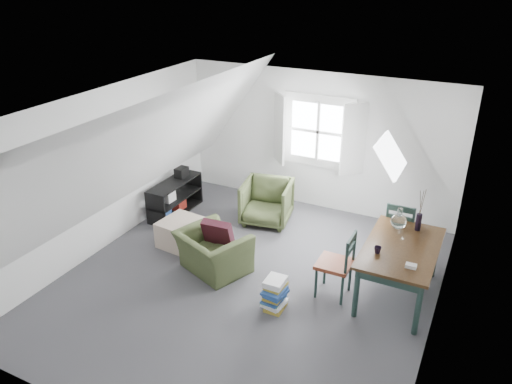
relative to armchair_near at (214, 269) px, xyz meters
The scene contains 24 objects.
floor 0.59m from the armchair_near, ahead, with size 5.50×5.50×0.00m, color #47464B.
ceiling 2.57m from the armchair_near, ahead, with size 5.50×5.50×0.00m, color white.
wall_back 3.04m from the armchair_near, 77.74° to the left, with size 5.00×5.00×0.00m, color white.
wall_front 3.11m from the armchair_near, 78.07° to the right, with size 5.00×5.00×0.00m, color white.
wall_left 2.28m from the armchair_near, behind, with size 5.50×5.50×0.00m, color white.
wall_right 3.33m from the armchair_near, ahead, with size 5.50×5.50×0.00m, color white.
slope_left 2.02m from the armchair_near, behind, with size 5.50×5.50×0.00m, color white.
slope_right 2.78m from the armchair_near, ahead, with size 5.50×5.50×0.00m, color white.
dormer_window 3.07m from the armchair_near, 77.40° to the left, with size 1.71×0.35×1.30m.
skylight 3.04m from the armchair_near, 30.52° to the left, with size 0.55×0.75×0.04m, color white.
armchair_near is the anchor object (origin of this frame).
armchair_far 1.72m from the armchair_near, 88.31° to the left, with size 0.81×0.83×0.75m, color #394425.
throw_pillow 0.55m from the armchair_near, 90.00° to the left, with size 0.44×0.13×0.44m, color #3B101B.
ottoman 0.94m from the armchair_near, 153.76° to the left, with size 0.64×0.64×0.42m, color tan.
dining_table 2.70m from the armchair_near, 12.76° to the left, with size 0.92×1.54×0.77m.
demijohn 2.76m from the armchair_near, 23.18° to the left, with size 0.22×0.22×0.31m.
vase_twigs 3.02m from the armchair_near, 23.05° to the left, with size 0.08×0.09×0.61m.
cup 2.44m from the armchair_near, ahead, with size 0.09×0.09×0.09m, color black.
paper_box 2.86m from the armchair_near, ahead, with size 0.13×0.09×0.04m, color white.
dining_chair_far 2.85m from the armchair_near, 32.48° to the left, with size 0.46×0.46×0.98m.
dining_chair_near 1.88m from the armchair_near, ahead, with size 0.45×0.45×0.96m.
media_shelf 2.03m from the armchair_near, 141.43° to the left, with size 0.40×1.19×0.61m.
electronics_box 2.31m from the armchair_near, 135.52° to the left, with size 0.17×0.24×0.19m, color black.
magazine_stack 1.27m from the armchair_near, 19.46° to the right, with size 0.32×0.39×0.43m.
Camera 1 is at (2.74, -5.28, 4.17)m, focal length 35.00 mm.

